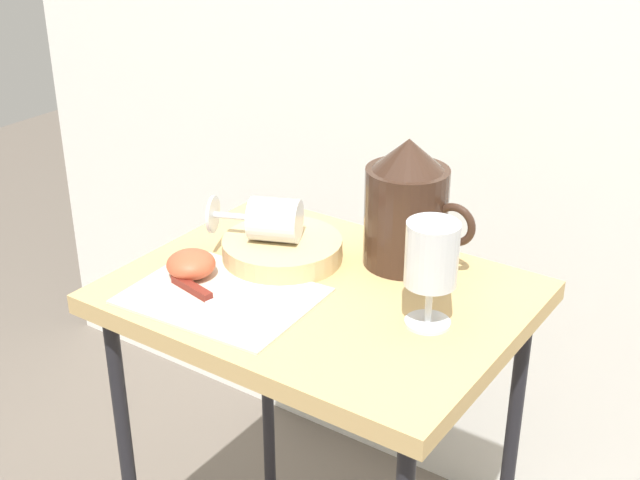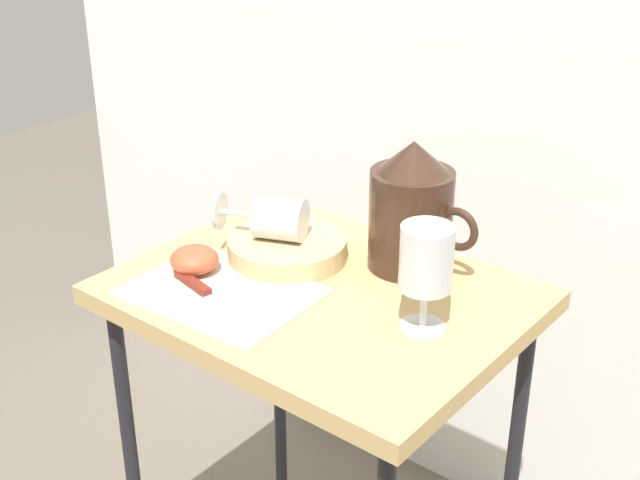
{
  "view_description": "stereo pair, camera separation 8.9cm",
  "coord_description": "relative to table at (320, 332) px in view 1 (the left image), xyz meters",
  "views": [
    {
      "loc": [
        0.63,
        -0.93,
        1.36
      ],
      "look_at": [
        0.0,
        0.0,
        0.81
      ],
      "focal_mm": 48.43,
      "sensor_mm": 36.0,
      "label": 1
    },
    {
      "loc": [
        0.71,
        -0.88,
        1.36
      ],
      "look_at": [
        0.0,
        0.0,
        0.81
      ],
      "focal_mm": 48.43,
      "sensor_mm": 36.0,
      "label": 2
    }
  ],
  "objects": [
    {
      "name": "curtain_drape",
      "position": [
        0.0,
        0.53,
        0.34
      ],
      "size": [
        2.4,
        0.03,
        1.99
      ],
      "primitive_type": "cube",
      "color": "white",
      "rests_on": "ground_plane"
    },
    {
      "name": "table",
      "position": [
        0.0,
        0.0,
        0.0
      ],
      "size": [
        0.59,
        0.45,
        0.73
      ],
      "color": "tan",
      "rests_on": "ground_plane"
    },
    {
      "name": "linen_napkin",
      "position": [
        -0.1,
        -0.1,
        0.08
      ],
      "size": [
        0.28,
        0.22,
        0.0
      ],
      "primitive_type": "cube",
      "rotation": [
        0.0,
        0.0,
        0.06
      ],
      "color": "beige",
      "rests_on": "table"
    },
    {
      "name": "basket_tray",
      "position": [
        -0.1,
        0.05,
        0.09
      ],
      "size": [
        0.19,
        0.19,
        0.03
      ],
      "primitive_type": "cylinder",
      "color": "tan",
      "rests_on": "table"
    },
    {
      "name": "pitcher",
      "position": [
        0.06,
        0.15,
        0.16
      ],
      "size": [
        0.18,
        0.13,
        0.21
      ],
      "color": "#382319",
      "rests_on": "table"
    },
    {
      "name": "wine_glass_upright",
      "position": [
        0.18,
        0.0,
        0.18
      ],
      "size": [
        0.07,
        0.07,
        0.15
      ],
      "color": "silver",
      "rests_on": "table"
    },
    {
      "name": "wine_glass_tipped_near",
      "position": [
        -0.12,
        0.04,
        0.15
      ],
      "size": [
        0.16,
        0.11,
        0.07
      ],
      "color": "silver",
      "rests_on": "basket_tray"
    },
    {
      "name": "apple_half_left",
      "position": [
        -0.18,
        -0.08,
        0.1
      ],
      "size": [
        0.07,
        0.07,
        0.04
      ],
      "primitive_type": "ellipsoid",
      "color": "#C15133",
      "rests_on": "linen_napkin"
    },
    {
      "name": "knife",
      "position": [
        -0.11,
        -0.13,
        0.09
      ],
      "size": [
        0.21,
        0.06,
        0.01
      ],
      "color": "silver",
      "rests_on": "linen_napkin"
    }
  ]
}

